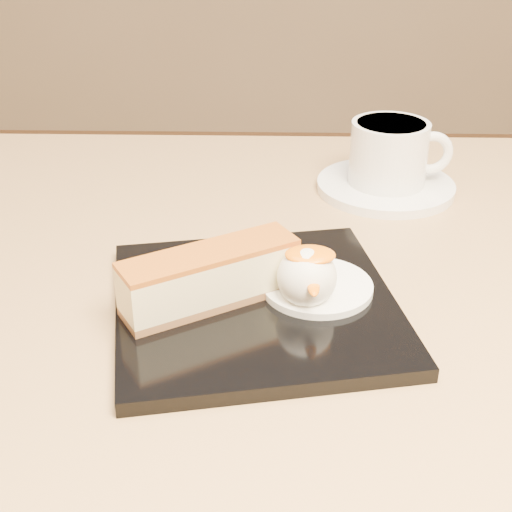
{
  "coord_description": "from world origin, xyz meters",
  "views": [
    {
      "loc": [
        0.05,
        -0.5,
        1.04
      ],
      "look_at": [
        0.03,
        -0.0,
        0.76
      ],
      "focal_mm": 50.0,
      "sensor_mm": 36.0,
      "label": 1
    }
  ],
  "objects_px": {
    "dessert_plate": "(255,305)",
    "ice_cream_scoop": "(307,277)",
    "coffee_cup": "(391,152)",
    "cheesecake": "(210,277)",
    "saucer": "(385,186)",
    "table": "(221,437)"
  },
  "relations": [
    {
      "from": "cheesecake",
      "to": "saucer",
      "type": "height_order",
      "value": "cheesecake"
    },
    {
      "from": "dessert_plate",
      "to": "cheesecake",
      "type": "xyz_separation_m",
      "value": [
        -0.04,
        -0.0,
        0.03
      ]
    },
    {
      "from": "dessert_plate",
      "to": "coffee_cup",
      "type": "relative_size",
      "value": 1.98
    },
    {
      "from": "dessert_plate",
      "to": "cheesecake",
      "type": "distance_m",
      "value": 0.05
    },
    {
      "from": "cheesecake",
      "to": "ice_cream_scoop",
      "type": "xyz_separation_m",
      "value": [
        0.07,
        0.0,
        0.0
      ]
    },
    {
      "from": "table",
      "to": "saucer",
      "type": "bearing_deg",
      "value": 52.84
    },
    {
      "from": "ice_cream_scoop",
      "to": "saucer",
      "type": "height_order",
      "value": "ice_cream_scoop"
    },
    {
      "from": "table",
      "to": "dessert_plate",
      "type": "xyz_separation_m",
      "value": [
        0.03,
        -0.02,
        0.16
      ]
    },
    {
      "from": "table",
      "to": "coffee_cup",
      "type": "height_order",
      "value": "coffee_cup"
    },
    {
      "from": "cheesecake",
      "to": "saucer",
      "type": "distance_m",
      "value": 0.31
    },
    {
      "from": "table",
      "to": "ice_cream_scoop",
      "type": "bearing_deg",
      "value": -19.57
    },
    {
      "from": "table",
      "to": "saucer",
      "type": "distance_m",
      "value": 0.32
    },
    {
      "from": "table",
      "to": "cheesecake",
      "type": "xyz_separation_m",
      "value": [
        -0.0,
        -0.03,
        0.19
      ]
    },
    {
      "from": "table",
      "to": "ice_cream_scoop",
      "type": "relative_size",
      "value": 17.12
    },
    {
      "from": "coffee_cup",
      "to": "saucer",
      "type": "bearing_deg",
      "value": 180.0
    },
    {
      "from": "dessert_plate",
      "to": "ice_cream_scoop",
      "type": "distance_m",
      "value": 0.05
    },
    {
      "from": "cheesecake",
      "to": "saucer",
      "type": "xyz_separation_m",
      "value": [
        0.17,
        0.25,
        -0.03
      ]
    },
    {
      "from": "ice_cream_scoop",
      "to": "coffee_cup",
      "type": "relative_size",
      "value": 0.42
    },
    {
      "from": "saucer",
      "to": "coffee_cup",
      "type": "bearing_deg",
      "value": 1.96
    },
    {
      "from": "ice_cream_scoop",
      "to": "coffee_cup",
      "type": "height_order",
      "value": "coffee_cup"
    },
    {
      "from": "ice_cream_scoop",
      "to": "saucer",
      "type": "bearing_deg",
      "value": 68.87
    },
    {
      "from": "dessert_plate",
      "to": "saucer",
      "type": "height_order",
      "value": "dessert_plate"
    }
  ]
}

